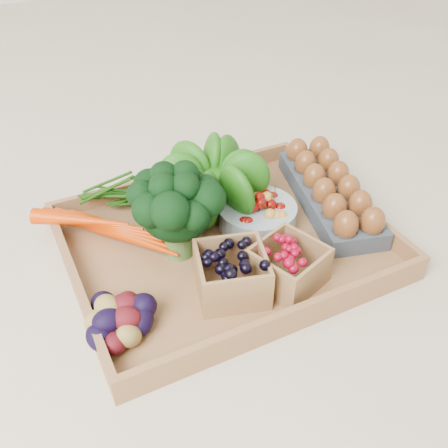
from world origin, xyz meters
name	(u,v)px	position (x,y,z in m)	size (l,w,h in m)	color
ground	(224,249)	(0.00, 0.00, 0.00)	(4.00, 4.00, 0.00)	beige
tray	(224,246)	(0.00, 0.00, 0.01)	(0.55, 0.45, 0.01)	#94663E
carrots	(116,231)	(-0.17, 0.09, 0.04)	(0.20, 0.15, 0.05)	#CB3200
lettuce	(215,176)	(0.04, 0.11, 0.09)	(0.15, 0.15, 0.15)	#0D490B
broccoli	(178,225)	(-0.08, 0.01, 0.08)	(0.16, 0.16, 0.13)	black
cherry_bowl	(257,214)	(0.08, 0.03, 0.03)	(0.15, 0.15, 0.04)	#8C9EA5
egg_carton	(329,196)	(0.25, 0.02, 0.03)	(0.11, 0.32, 0.04)	#3C424C
potatoes	(117,312)	(-0.23, -0.11, 0.05)	(0.12, 0.12, 0.07)	#3F0A0F
punnet_blackberry	(232,274)	(-0.04, -0.11, 0.05)	(0.11, 0.11, 0.08)	black
punnet_raspberry	(288,265)	(0.05, -0.14, 0.05)	(0.10, 0.10, 0.07)	maroon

